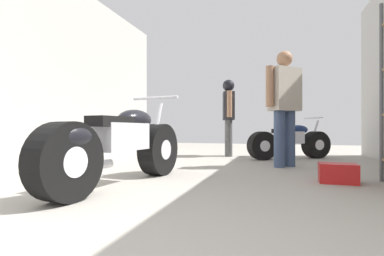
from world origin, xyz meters
TOP-DOWN VIEW (x-y plane):
  - ground_plane at (0.00, 3.12)m, footprint 14.96×14.96m
  - garage_partition_left at (-2.64, 3.12)m, footprint 0.08×6.86m
  - motorcycle_maroon_cruiser at (-0.70, 2.00)m, footprint 0.65×2.12m
  - motorcycle_black_naked at (1.03, 5.27)m, footprint 1.57×1.13m
  - mechanic_in_blue at (0.94, 4.03)m, footprint 0.59×0.58m
  - mechanic_with_helmet at (-0.17, 5.51)m, footprint 0.32×0.64m
  - red_toolbox at (1.47, 2.84)m, footprint 0.39×0.27m

SIDE VIEW (x-z plane):
  - ground_plane at x=0.00m, z-range 0.00..0.00m
  - red_toolbox at x=1.47m, z-range 0.00..0.21m
  - motorcycle_black_naked at x=1.03m, z-range -0.08..0.74m
  - motorcycle_maroon_cruiser at x=-0.70m, z-range -0.08..0.90m
  - mechanic_with_helmet at x=-0.17m, z-range 0.16..1.79m
  - mechanic_in_blue at x=0.94m, z-range 0.12..1.89m
  - garage_partition_left at x=-2.64m, z-range 0.00..3.14m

